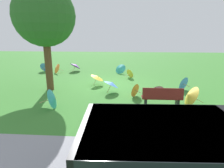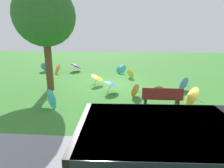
# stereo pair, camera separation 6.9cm
# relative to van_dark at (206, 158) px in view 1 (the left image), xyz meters

# --- Properties ---
(ground) EXTENTS (40.00, 40.00, 0.00)m
(ground) POSITION_rel_van_dark_xyz_m (2.43, -8.15, -0.91)
(ground) COLOR #387A2D
(van_dark) EXTENTS (4.67, 2.28, 1.53)m
(van_dark) POSITION_rel_van_dark_xyz_m (0.00, 0.00, 0.00)
(van_dark) COLOR black
(van_dark) RESTS_ON ground
(park_bench) EXTENTS (1.60, 0.49, 0.90)m
(park_bench) POSITION_rel_van_dark_xyz_m (-0.07, -4.50, -0.45)
(park_bench) COLOR maroon
(park_bench) RESTS_ON ground
(shade_tree) EXTENTS (3.06, 3.06, 5.34)m
(shade_tree) POSITION_rel_van_dark_xyz_m (5.46, -6.83, 2.87)
(shade_tree) COLOR brown
(shade_tree) RESTS_ON ground
(parasol_yellow_0) EXTENTS (0.77, 0.80, 0.72)m
(parasol_yellow_0) POSITION_rel_van_dark_xyz_m (3.05, -7.93, -0.42)
(parasol_yellow_0) COLOR tan
(parasol_yellow_0) RESTS_ON ground
(parasol_orange_0) EXTENTS (0.83, 0.87, 0.75)m
(parasol_orange_0) POSITION_rel_van_dark_xyz_m (6.67, -11.12, -0.54)
(parasol_orange_0) COLOR tan
(parasol_orange_0) RESTS_ON ground
(parasol_yellow_1) EXTENTS (0.69, 0.69, 0.64)m
(parasol_yellow_1) POSITION_rel_van_dark_xyz_m (1.07, -9.99, -0.59)
(parasol_yellow_1) COLOR tan
(parasol_yellow_1) RESTS_ON ground
(parasol_teal_0) EXTENTS (0.82, 0.86, 0.83)m
(parasol_teal_0) POSITION_rel_van_dark_xyz_m (4.30, -4.24, -0.50)
(parasol_teal_0) COLOR tan
(parasol_teal_0) RESTS_ON ground
(parasol_teal_1) EXTENTS (1.03, 0.97, 0.76)m
(parasol_teal_1) POSITION_rel_van_dark_xyz_m (1.83, -11.42, -0.53)
(parasol_teal_1) COLOR tan
(parasol_teal_1) RESTS_ON ground
(parasol_pink_1) EXTENTS (0.65, 0.56, 0.54)m
(parasol_pink_1) POSITION_rel_van_dark_xyz_m (-0.22, -6.48, -0.64)
(parasol_pink_1) COLOR tan
(parasol_pink_1) RESTS_ON ground
(parasol_yellow_2) EXTENTS (0.93, 0.94, 0.89)m
(parasol_yellow_2) POSITION_rel_van_dark_xyz_m (-1.29, -4.92, -0.46)
(parasol_yellow_2) COLOR tan
(parasol_yellow_2) RESTS_ON ground
(parasol_purple_0) EXTENTS (1.24, 1.24, 0.80)m
(parasol_purple_0) POSITION_rel_van_dark_xyz_m (5.40, -12.02, -0.44)
(parasol_purple_0) COLOR tan
(parasol_purple_0) RESTS_ON ground
(parasol_orange_2) EXTENTS (0.64, 0.68, 0.67)m
(parasol_orange_2) POSITION_rel_van_dark_xyz_m (0.99, -5.96, -0.58)
(parasol_orange_2) COLOR tan
(parasol_orange_2) RESTS_ON ground
(parasol_blue_0) EXTENTS (1.02, 1.03, 0.73)m
(parasol_blue_0) POSITION_rel_van_dark_xyz_m (2.11, -6.55, -0.43)
(parasol_blue_0) COLOR tan
(parasol_blue_0) RESTS_ON ground
(parasol_blue_1) EXTENTS (0.78, 0.66, 0.74)m
(parasol_blue_1) POSITION_rel_van_dark_xyz_m (7.80, -11.73, -0.54)
(parasol_blue_1) COLOR tan
(parasol_blue_1) RESTS_ON ground
(parasol_blue_2) EXTENTS (0.78, 0.75, 0.77)m
(parasol_blue_2) POSITION_rel_van_dark_xyz_m (-1.62, -7.21, -0.53)
(parasol_blue_2) COLOR tan
(parasol_blue_2) RESTS_ON ground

